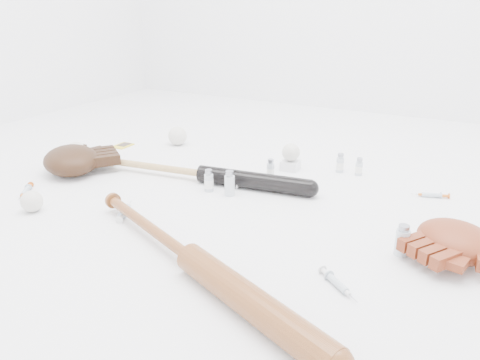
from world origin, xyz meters
The scene contains 21 objects.
bat_dark centered at (-0.14, 0.12, 0.03)m, with size 0.82×0.06×0.06m, color black, non-canonical shape.
bat_wood centered at (0.15, -0.39, 0.03)m, with size 0.94×0.07×0.07m, color brown, non-canonical shape.
glove_dark centered at (-0.62, -0.03, 0.05)m, with size 0.29×0.29×0.10m, color black, non-canonical shape.
glove_tan centered at (0.70, -0.01, 0.04)m, with size 0.24×0.24×0.09m, color maroon, non-canonical shape.
trading_card centered at (-0.68, 0.32, 0.00)m, with size 0.06×0.09×0.00m, color gold.
pedestal centered at (0.09, 0.39, 0.02)m, with size 0.06×0.06×0.04m, color white.
baseball_on_pedestal centered at (0.09, 0.39, 0.07)m, with size 0.07×0.07×0.07m, color silver.
baseball_left centered at (-0.70, 0.07, 0.04)m, with size 0.08×0.08×0.08m, color silver.
baseball_upper centered at (-0.48, 0.45, 0.04)m, with size 0.08×0.08×0.08m, color silver.
baseball_mid centered at (-0.47, -0.34, 0.03)m, with size 0.07×0.07×0.07m, color silver.
syringe_0 centered at (-0.61, -0.25, 0.01)m, with size 0.14×0.02×0.02m, color #ADBCC6, non-canonical shape.
syringe_1 centered at (-0.20, -0.22, 0.01)m, with size 0.15×0.03×0.02m, color #ADBCC6, non-canonical shape.
syringe_2 centered at (0.05, 0.16, 0.01)m, with size 0.17×0.03×0.02m, color #ADBCC6, non-canonical shape.
syringe_3 centered at (0.48, -0.29, 0.01)m, with size 0.15×0.03×0.02m, color #ADBCC6, non-canonical shape.
syringe_4 centered at (0.60, 0.36, 0.01)m, with size 0.13×0.02×0.02m, color #ADBCC6, non-canonical shape.
vial_0 centered at (0.06, 0.26, 0.04)m, with size 0.03×0.03×0.07m, color silver.
vial_1 centered at (0.33, 0.45, 0.03)m, with size 0.03×0.03×0.07m, color silver.
vial_2 centered at (0.01, 0.06, 0.04)m, with size 0.03×0.03×0.09m, color silver.
vial_3 centered at (0.58, -0.07, 0.04)m, with size 0.04×0.04×0.08m, color silver.
vial_4 centered at (-0.07, 0.06, 0.04)m, with size 0.03×0.03×0.08m, color silver.
vial_5 centered at (0.26, 0.45, 0.04)m, with size 0.03×0.03×0.07m, color silver.
Camera 1 is at (0.71, -1.19, 0.61)m, focal length 35.00 mm.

